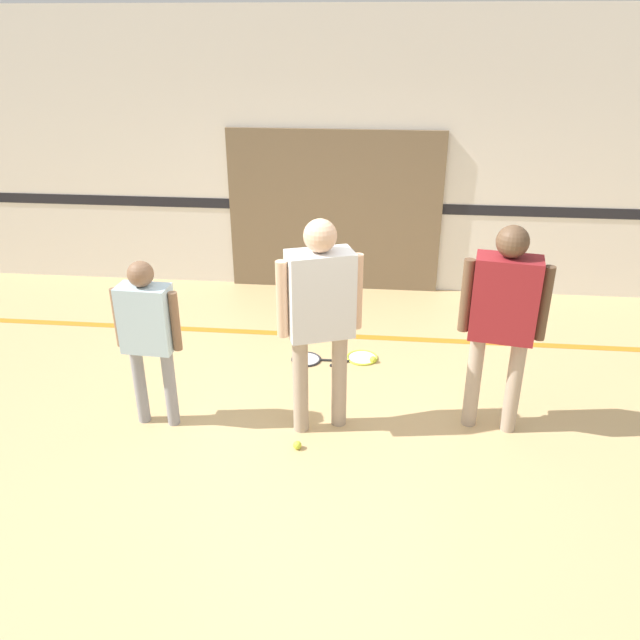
# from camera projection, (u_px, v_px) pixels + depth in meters

# --- Properties ---
(ground_plane) EXTENTS (16.00, 16.00, 0.00)m
(ground_plane) POSITION_uv_depth(u_px,v_px,m) (319.00, 430.00, 5.06)
(ground_plane) COLOR tan
(wall_back) EXTENTS (16.00, 0.07, 3.20)m
(wall_back) POSITION_uv_depth(u_px,v_px,m) (347.00, 157.00, 7.21)
(wall_back) COLOR silver
(wall_back) RESTS_ON ground_plane
(wall_panel) EXTENTS (2.54, 0.05, 1.92)m
(wall_panel) POSITION_uv_depth(u_px,v_px,m) (334.00, 212.00, 7.44)
(wall_panel) COLOR #756047
(wall_panel) RESTS_ON ground_plane
(floor_stripe) EXTENTS (14.40, 0.10, 0.01)m
(floor_stripe) POSITION_uv_depth(u_px,v_px,m) (336.00, 336.00, 6.59)
(floor_stripe) COLOR orange
(floor_stripe) RESTS_ON ground_plane
(person_instructor) EXTENTS (0.62, 0.42, 1.74)m
(person_instructor) POSITION_uv_depth(u_px,v_px,m) (320.00, 306.00, 4.65)
(person_instructor) COLOR tan
(person_instructor) RESTS_ON ground_plane
(person_student_left) EXTENTS (0.53, 0.24, 1.40)m
(person_student_left) POSITION_uv_depth(u_px,v_px,m) (147.00, 327.00, 4.79)
(person_student_left) COLOR gray
(person_student_left) RESTS_ON ground_plane
(person_student_right) EXTENTS (0.64, 0.34, 1.70)m
(person_student_right) POSITION_uv_depth(u_px,v_px,m) (503.00, 309.00, 4.66)
(person_student_right) COLOR tan
(person_student_right) RESTS_ON ground_plane
(racket_spare_on_floor) EXTENTS (0.52, 0.43, 0.03)m
(racket_spare_on_floor) POSITION_uv_depth(u_px,v_px,m) (361.00, 358.00, 6.13)
(racket_spare_on_floor) COLOR #C6D838
(racket_spare_on_floor) RESTS_ON ground_plane
(racket_second_spare) EXTENTS (0.50, 0.30, 0.03)m
(racket_second_spare) POSITION_uv_depth(u_px,v_px,m) (308.00, 359.00, 6.11)
(racket_second_spare) COLOR #28282D
(racket_second_spare) RESTS_ON ground_plane
(tennis_ball_near_instructor) EXTENTS (0.07, 0.07, 0.07)m
(tennis_ball_near_instructor) POSITION_uv_depth(u_px,v_px,m) (297.00, 445.00, 4.81)
(tennis_ball_near_instructor) COLOR #CCE038
(tennis_ball_near_instructor) RESTS_ON ground_plane
(tennis_ball_by_spare_racket) EXTENTS (0.07, 0.07, 0.07)m
(tennis_ball_by_spare_racket) POSITION_uv_depth(u_px,v_px,m) (373.00, 360.00, 6.06)
(tennis_ball_by_spare_racket) COLOR #CCE038
(tennis_ball_by_spare_racket) RESTS_ON ground_plane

